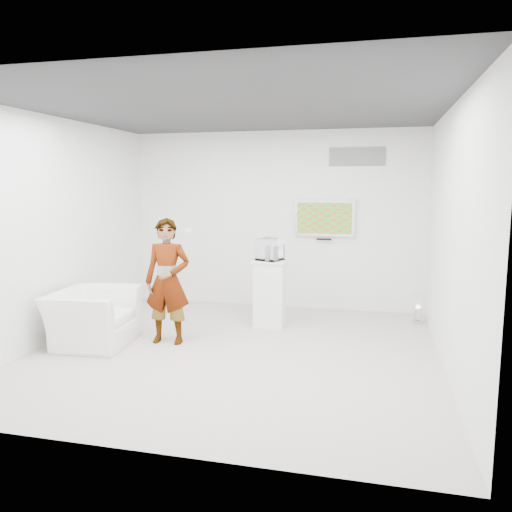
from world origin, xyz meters
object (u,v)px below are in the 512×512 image
(person, at_px, (168,281))
(pedestal, at_px, (270,293))
(floor_uplight, at_px, (418,315))
(armchair, at_px, (93,317))
(tv, at_px, (325,218))

(person, xyz_separation_m, pedestal, (1.15, 1.12, -0.34))
(pedestal, relative_size, floor_uplight, 3.68)
(armchair, relative_size, floor_uplight, 4.11)
(floor_uplight, bearing_deg, armchair, -154.46)
(person, relative_size, armchair, 1.51)
(armchair, bearing_deg, pedestal, -60.78)
(person, relative_size, pedestal, 1.68)
(armchair, height_order, floor_uplight, armchair)
(person, height_order, armchair, person)
(pedestal, bearing_deg, floor_uplight, 16.29)
(person, distance_m, floor_uplight, 3.83)
(armchair, height_order, pedestal, pedestal)
(person, distance_m, pedestal, 1.64)
(armchair, distance_m, pedestal, 2.53)
(tv, height_order, armchair, tv)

